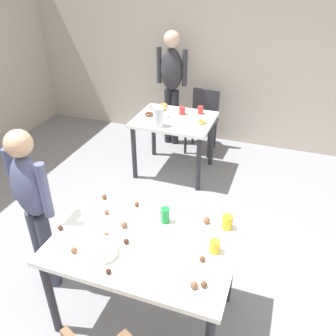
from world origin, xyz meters
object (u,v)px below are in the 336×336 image
at_px(person_girl_near, 32,201).
at_px(pitcher_far, 158,117).
at_px(person_adult_far, 172,79).
at_px(soda_can, 165,215).
at_px(mixing_bowl, 102,250).
at_px(dining_table_near, 143,254).
at_px(dining_table_far, 174,127).
at_px(chair_far_table, 203,117).

bearing_deg(person_girl_near, pitcher_far, 80.18).
bearing_deg(person_adult_far, person_girl_near, -92.23).
bearing_deg(soda_can, mixing_bowl, -121.75).
bearing_deg(person_girl_near, mixing_bowl, -17.23).
relative_size(dining_table_near, dining_table_far, 1.34).
height_order(person_girl_near, soda_can, person_girl_near).
xyz_separation_m(dining_table_near, person_adult_far, (-0.81, 2.95, 0.33)).
relative_size(chair_far_table, person_girl_near, 0.60).
height_order(chair_far_table, mixing_bowl, chair_far_table).
xyz_separation_m(dining_table_near, person_girl_near, (-0.92, 0.04, 0.21)).
xyz_separation_m(person_girl_near, pitcher_far, (0.32, 1.84, -0.00)).
xyz_separation_m(person_girl_near, soda_can, (0.99, 0.23, -0.05)).
xyz_separation_m(dining_table_near, dining_table_far, (-0.50, 2.16, -0.02)).
relative_size(chair_far_table, mixing_bowl, 4.27).
distance_m(person_girl_near, mixing_bowl, 0.74).
relative_size(dining_table_far, person_adult_far, 0.58).
height_order(dining_table_far, mixing_bowl, mixing_bowl).
height_order(person_girl_near, person_adult_far, person_adult_far).
xyz_separation_m(dining_table_far, chair_far_table, (0.18, 0.75, -0.14)).
bearing_deg(dining_table_far, mixing_bowl, -83.02).
distance_m(person_girl_near, pitcher_far, 1.87).
relative_size(person_girl_near, person_adult_far, 0.89).
height_order(chair_far_table, pitcher_far, pitcher_far).
distance_m(chair_far_table, person_adult_far, 0.69).
height_order(soda_can, pitcher_far, pitcher_far).
relative_size(chair_far_table, person_adult_far, 0.53).
relative_size(person_adult_far, mixing_bowl, 8.00).
bearing_deg(dining_table_near, soda_can, 75.85).
distance_m(mixing_bowl, pitcher_far, 2.10).
bearing_deg(mixing_bowl, pitcher_far, 100.64).
bearing_deg(pitcher_far, person_girl_near, -99.82).
height_order(dining_table_far, person_adult_far, person_adult_far).
relative_size(chair_far_table, pitcher_far, 3.85).
xyz_separation_m(person_adult_far, soda_can, (0.88, -2.67, -0.18)).
height_order(person_adult_far, pitcher_far, person_adult_far).
relative_size(person_girl_near, soda_can, 11.89).
relative_size(dining_table_near, mixing_bowl, 6.27).
bearing_deg(mixing_bowl, dining_table_far, 96.98).
xyz_separation_m(person_adult_far, mixing_bowl, (0.59, -3.13, -0.20)).
bearing_deg(dining_table_near, dining_table_far, 102.98).
height_order(chair_far_table, person_adult_far, person_adult_far).
relative_size(dining_table_far, person_girl_near, 0.66).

